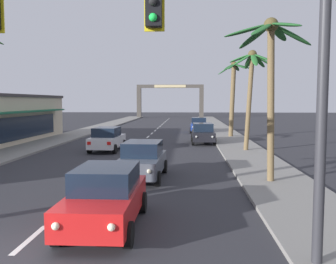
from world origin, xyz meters
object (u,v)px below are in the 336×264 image
object	(u,v)px
traffic_signal_mast	(160,34)
palm_right_second	(270,60)
sedan_parked_mid_kerb	(203,133)
town_gateway_arch	(170,97)
palm_right_third	(251,78)
sedan_third_in_queue	(142,160)
sedan_parked_nearest_kerb	(199,125)
palm_right_farthest	(233,88)
sedan_lead_at_stop_bar	(106,197)
sedan_oncoming_far	(107,139)

from	to	relation	value
traffic_signal_mast	palm_right_second	distance (m)	8.96
sedan_parked_mid_kerb	town_gateway_arch	size ratio (longest dim) A/B	0.31
palm_right_third	sedan_third_in_queue	bearing A→B (deg)	-124.42
sedan_parked_nearest_kerb	palm_right_second	world-z (taller)	palm_right_second
palm_right_second	town_gateway_arch	distance (m)	64.08
sedan_parked_nearest_kerb	palm_right_farthest	size ratio (longest dim) A/B	0.61
sedan_third_in_queue	sedan_parked_nearest_kerb	world-z (taller)	same
traffic_signal_mast	sedan_third_in_queue	world-z (taller)	traffic_signal_mast
sedan_lead_at_stop_bar	sedan_parked_mid_kerb	world-z (taller)	same
palm_right_farthest	town_gateway_arch	world-z (taller)	palm_right_farthest
sedan_parked_mid_kerb	palm_right_second	distance (m)	15.78
sedan_lead_at_stop_bar	palm_right_second	distance (m)	9.14
sedan_oncoming_far	sedan_parked_nearest_kerb	size ratio (longest dim) A/B	1.00
sedan_oncoming_far	palm_right_second	world-z (taller)	palm_right_second
sedan_oncoming_far	sedan_parked_nearest_kerb	xyz separation A→B (m)	(6.90, 16.04, 0.00)
sedan_third_in_queue	sedan_oncoming_far	xyz separation A→B (m)	(-3.67, 9.18, 0.00)
sedan_parked_mid_kerb	palm_right_third	bearing A→B (deg)	-58.42
palm_right_third	palm_right_farthest	bearing A→B (deg)	90.21
palm_right_farthest	town_gateway_arch	size ratio (longest dim) A/B	0.51
traffic_signal_mast	town_gateway_arch	size ratio (longest dim) A/B	0.72
sedan_parked_nearest_kerb	palm_right_farthest	distance (m)	7.74
sedan_third_in_queue	town_gateway_arch	xyz separation A→B (m)	(-1.93, 62.89, 3.69)
palm_right_third	traffic_signal_mast	bearing A→B (deg)	-105.03
sedan_parked_nearest_kerb	palm_right_second	size ratio (longest dim) A/B	0.65
traffic_signal_mast	palm_right_farthest	world-z (taller)	palm_right_farthest
sedan_third_in_queue	sedan_parked_mid_kerb	xyz separation A→B (m)	(3.28, 14.25, 0.00)
sedan_third_in_queue	palm_right_second	distance (m)	7.02
traffic_signal_mast	sedan_parked_mid_kerb	world-z (taller)	traffic_signal_mast
sedan_lead_at_stop_bar	town_gateway_arch	distance (m)	69.47
sedan_parked_nearest_kerb	palm_right_farthest	bearing A→B (deg)	-62.53
sedan_lead_at_stop_bar	sedan_third_in_queue	bearing A→B (deg)	88.08
sedan_oncoming_far	palm_right_farthest	bearing A→B (deg)	45.39
sedan_oncoming_far	sedan_parked_nearest_kerb	world-z (taller)	same
palm_right_farthest	traffic_signal_mast	bearing A→B (deg)	-99.72
sedan_oncoming_far	palm_right_third	xyz separation A→B (m)	(10.02, 0.08, 4.24)
palm_right_second	sedan_oncoming_far	bearing A→B (deg)	132.53
sedan_lead_at_stop_bar	palm_right_second	size ratio (longest dim) A/B	0.64
traffic_signal_mast	palm_right_second	bearing A→B (deg)	63.81
sedan_parked_nearest_kerb	town_gateway_arch	bearing A→B (deg)	97.80
sedan_lead_at_stop_bar	town_gateway_arch	size ratio (longest dim) A/B	0.31
palm_right_farthest	sedan_oncoming_far	bearing A→B (deg)	-134.61
town_gateway_arch	sedan_third_in_queue	bearing A→B (deg)	-88.24
sedan_lead_at_stop_bar	sedan_oncoming_far	world-z (taller)	same
sedan_parked_nearest_kerb	sedan_third_in_queue	bearing A→B (deg)	-97.30
sedan_third_in_queue	town_gateway_arch	distance (m)	63.03
town_gateway_arch	sedan_parked_mid_kerb	bearing A→B (deg)	-83.89
palm_right_third	palm_right_farthest	distance (m)	10.04
sedan_third_in_queue	palm_right_second	world-z (taller)	palm_right_second
sedan_parked_nearest_kerb	palm_right_second	xyz separation A→B (m)	(2.22, -25.98, 4.36)
palm_right_farthest	sedan_parked_nearest_kerb	bearing A→B (deg)	117.47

